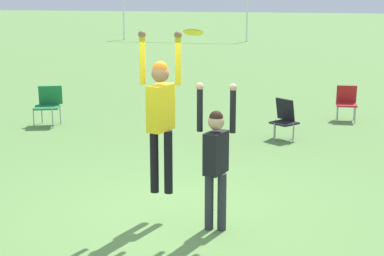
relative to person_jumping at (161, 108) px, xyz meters
The scene contains 8 objects.
ground_plane 1.62m from the person_jumping, 46.01° to the left, with size 120.00×120.00×0.00m, color #608C47.
person_jumping is the anchor object (origin of this frame).
person_defending 1.01m from the person_jumping, 18.06° to the right, with size 0.54×0.43×2.01m.
frisbee 1.15m from the person_jumping, 12.54° to the right, with size 0.26×0.25×0.11m.
camping_chair_0 7.85m from the person_jumping, 68.53° to the left, with size 0.49×0.53×0.83m.
camping_chair_2 5.39m from the person_jumping, 73.74° to the left, with size 0.65×0.73×0.85m.
camping_chair_3 6.82m from the person_jumping, 126.43° to the left, with size 0.69×0.74×0.90m.
soccer_goal 27.50m from the person_jumping, 100.77° to the left, with size 7.10×0.10×2.35m.
Camera 1 is at (1.87, -8.51, 3.30)m, focal length 60.00 mm.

